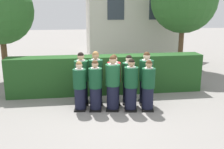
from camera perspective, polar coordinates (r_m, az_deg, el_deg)
name	(u,v)px	position (r m, az deg, el deg)	size (l,w,h in m)	color
ground_plane	(113,110)	(8.11, 0.28, -7.69)	(60.00, 60.00, 0.00)	gray
student_front_row_0	(80,87)	(7.93, -7.07, -2.76)	(0.41, 0.51, 1.53)	black
student_front_row_1	(95,87)	(7.87, -3.66, -2.68)	(0.42, 0.49, 1.56)	black
student_front_row_2	(113,84)	(7.86, 0.17, -2.17)	(0.48, 0.57, 1.69)	black
student_front_row_3	(131,86)	(7.87, 4.18, -2.54)	(0.44, 0.54, 1.60)	black
student_front_row_4	(148,87)	(7.94, 7.91, -2.65)	(0.44, 0.53, 1.56)	black
student_rear_row_0	(81,80)	(8.38, -6.70, -1.15)	(0.45, 0.56, 1.71)	black
student_rear_row_1	(96,79)	(8.36, -3.54, -1.03)	(0.45, 0.56, 1.74)	black
student_in_red_blazer	(114,81)	(8.35, 0.42, -1.36)	(0.43, 0.52, 1.64)	black
student_rear_row_3	(129,81)	(8.42, 3.65, -1.34)	(0.45, 0.54, 1.61)	black
student_rear_row_4	(146,79)	(8.43, 7.43, -1.06)	(0.45, 0.56, 1.72)	black
hedge	(107,74)	(9.47, -1.19, 0.01)	(7.00, 0.70, 1.38)	#214C1E
school_building_main	(129,4)	(16.54, 3.70, 15.06)	(5.37, 4.55, 6.30)	beige
oak_tree_left	(0,11)	(11.57, -23.35, 12.64)	(2.67, 2.67, 4.26)	brown
oak_tree_right	(184,0)	(13.15, 15.45, 15.43)	(3.10, 3.10, 4.95)	brown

